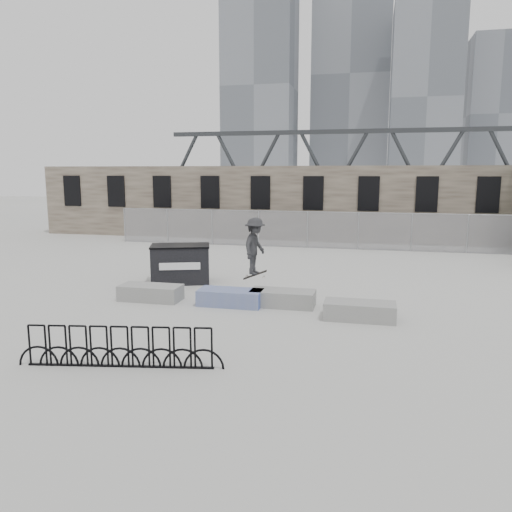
{
  "coord_description": "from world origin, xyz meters",
  "views": [
    {
      "loc": [
        3.43,
        -14.7,
        4.14
      ],
      "look_at": [
        -0.38,
        1.67,
        1.3
      ],
      "focal_mm": 35.0,
      "sensor_mm": 36.0,
      "label": 1
    }
  ],
  "objects_px": {
    "planter_far_left": "(151,292)",
    "planter_center_right": "(283,297)",
    "dumpster": "(181,264)",
    "bike_rack": "(120,347)",
    "planter_offset": "(360,310)",
    "skateboarder": "(255,246)",
    "planter_center_left": "(231,297)"
  },
  "relations": [
    {
      "from": "planter_far_left",
      "to": "planter_center_right",
      "type": "xyz_separation_m",
      "value": [
        4.33,
        0.27,
        0.0
      ]
    },
    {
      "from": "planter_far_left",
      "to": "planter_center_left",
      "type": "distance_m",
      "value": 2.71
    },
    {
      "from": "planter_center_right",
      "to": "skateboarder",
      "type": "height_order",
      "value": "skateboarder"
    },
    {
      "from": "planter_center_right",
      "to": "bike_rack",
      "type": "relative_size",
      "value": 0.45
    },
    {
      "from": "planter_far_left",
      "to": "planter_center_left",
      "type": "relative_size",
      "value": 1.0
    },
    {
      "from": "bike_rack",
      "to": "planter_center_left",
      "type": "bearing_deg",
      "value": 80.4
    },
    {
      "from": "planter_center_right",
      "to": "planter_offset",
      "type": "bearing_deg",
      "value": -21.05
    },
    {
      "from": "bike_rack",
      "to": "skateboarder",
      "type": "distance_m",
      "value": 6.46
    },
    {
      "from": "planter_far_left",
      "to": "planter_offset",
      "type": "distance_m",
      "value": 6.74
    },
    {
      "from": "dumpster",
      "to": "bike_rack",
      "type": "bearing_deg",
      "value": -96.55
    },
    {
      "from": "planter_far_left",
      "to": "bike_rack",
      "type": "bearing_deg",
      "value": -71.56
    },
    {
      "from": "planter_far_left",
      "to": "bike_rack",
      "type": "height_order",
      "value": "bike_rack"
    },
    {
      "from": "planter_center_right",
      "to": "planter_offset",
      "type": "height_order",
      "value": "same"
    },
    {
      "from": "planter_center_left",
      "to": "bike_rack",
      "type": "xyz_separation_m",
      "value": [
        -0.91,
        -5.39,
        0.17
      ]
    },
    {
      "from": "planter_center_left",
      "to": "planter_center_right",
      "type": "relative_size",
      "value": 1.0
    },
    {
      "from": "planter_center_right",
      "to": "skateboarder",
      "type": "bearing_deg",
      "value": 155.18
    },
    {
      "from": "planter_center_left",
      "to": "bike_rack",
      "type": "height_order",
      "value": "bike_rack"
    },
    {
      "from": "planter_offset",
      "to": "skateboarder",
      "type": "xyz_separation_m",
      "value": [
        -3.37,
        1.38,
        1.52
      ]
    },
    {
      "from": "planter_offset",
      "to": "skateboarder",
      "type": "bearing_deg",
      "value": 157.81
    },
    {
      "from": "planter_far_left",
      "to": "planter_center_right",
      "type": "height_order",
      "value": "same"
    },
    {
      "from": "dumpster",
      "to": "skateboarder",
      "type": "distance_m",
      "value": 4.06
    },
    {
      "from": "planter_center_right",
      "to": "planter_center_left",
      "type": "bearing_deg",
      "value": -170.19
    },
    {
      "from": "planter_offset",
      "to": "bike_rack",
      "type": "relative_size",
      "value": 0.45
    },
    {
      "from": "planter_center_right",
      "to": "dumpster",
      "type": "height_order",
      "value": "dumpster"
    },
    {
      "from": "planter_far_left",
      "to": "planter_center_left",
      "type": "xyz_separation_m",
      "value": [
        2.71,
        -0.01,
        0.0
      ]
    },
    {
      "from": "planter_offset",
      "to": "skateboarder",
      "type": "distance_m",
      "value": 3.95
    },
    {
      "from": "planter_center_left",
      "to": "dumpster",
      "type": "xyz_separation_m",
      "value": [
        -2.75,
        2.74,
        0.45
      ]
    },
    {
      "from": "planter_far_left",
      "to": "planter_center_right",
      "type": "distance_m",
      "value": 4.34
    },
    {
      "from": "dumpster",
      "to": "bike_rack",
      "type": "relative_size",
      "value": 0.56
    },
    {
      "from": "planter_center_left",
      "to": "planter_offset",
      "type": "xyz_separation_m",
      "value": [
        3.99,
        -0.64,
        0.0
      ]
    },
    {
      "from": "planter_far_left",
      "to": "bike_rack",
      "type": "relative_size",
      "value": 0.45
    },
    {
      "from": "bike_rack",
      "to": "planter_offset",
      "type": "bearing_deg",
      "value": 44.12
    }
  ]
}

